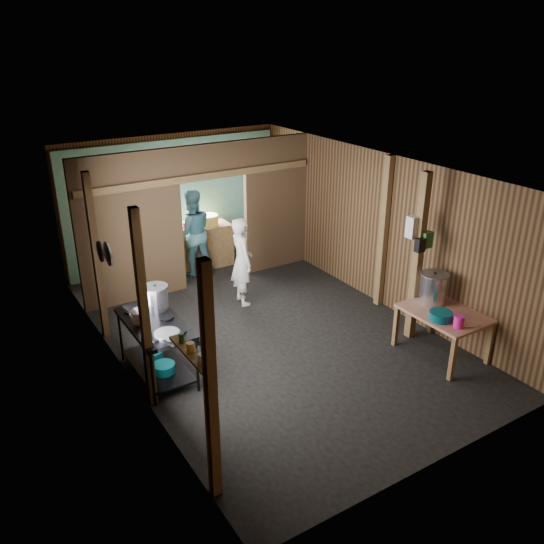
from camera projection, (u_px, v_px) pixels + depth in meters
floor at (265, 331)px, 8.86m from camera, size 4.50×7.00×0.00m
ceiling at (264, 169)px, 7.83m from camera, size 4.50×7.00×0.00m
wall_back at (174, 200)px, 11.08m from camera, size 4.50×0.00×2.60m
wall_front at (445, 364)px, 5.62m from camera, size 4.50×0.00×2.60m
wall_left at (117, 289)px, 7.26m from camera, size 0.00×7.00×2.60m
wall_right at (379, 229)px, 9.44m from camera, size 0.00×7.00×2.60m
partition_left at (130, 230)px, 9.42m from camera, size 1.85×0.10×2.60m
partition_right at (276, 204)px, 10.83m from camera, size 1.35×0.10×2.60m
partition_header at (212, 160)px, 9.79m from camera, size 1.30×0.10×0.60m
turquoise_panel at (175, 203)px, 11.05m from camera, size 4.40×0.06×2.50m
back_counter at (201, 247)px, 11.14m from camera, size 1.20×0.50×0.85m
wall_clock at (185, 170)px, 10.88m from camera, size 0.20×0.03×0.20m
post_left_a at (210, 386)px, 5.26m from camera, size 0.10×0.12×2.60m
post_left_b at (144, 312)px, 6.67m from camera, size 0.10×0.12×2.60m
post_left_c at (97, 259)px, 8.23m from camera, size 0.10×0.12×2.60m
post_right at (384, 233)px, 9.25m from camera, size 0.10×0.12×2.60m
post_free at (418, 258)px, 8.23m from camera, size 0.12×0.12×2.60m
cross_beam at (201, 177)px, 9.73m from camera, size 4.40×0.12×0.12m
pan_lid_big at (108, 254)px, 7.45m from camera, size 0.03×0.34×0.34m
pan_lid_small at (100, 252)px, 7.80m from camera, size 0.03×0.30×0.30m
wall_shelf at (191, 353)px, 5.63m from camera, size 0.14×0.80×0.03m
jar_white at (201, 359)px, 5.41m from camera, size 0.07×0.07×0.10m
jar_yellow at (190, 347)px, 5.60m from camera, size 0.08×0.08×0.10m
jar_green at (182, 338)px, 5.77m from camera, size 0.06×0.06×0.10m
bag_white at (415, 227)px, 8.08m from camera, size 0.22×0.15×0.32m
bag_green at (426, 240)px, 8.10m from camera, size 0.16×0.12×0.24m
bag_black at (420, 245)px, 8.04m from camera, size 0.14×0.10×0.20m
gas_range at (157, 349)px, 7.59m from camera, size 0.72×1.40×0.83m
prep_table at (442, 333)px, 8.11m from camera, size 0.85×1.17×0.69m
stove_pot_large at (156, 298)px, 7.72m from camera, size 0.37×0.37×0.36m
stove_pot_med at (141, 318)px, 7.33m from camera, size 0.33×0.33×0.22m
frying_pan at (167, 334)px, 7.07m from camera, size 0.48×0.62×0.07m
blue_tub_front at (164, 368)px, 7.50m from camera, size 0.30×0.30×0.12m
blue_tub_back at (153, 354)px, 7.82m from camera, size 0.29×0.29×0.12m
stock_pot at (433, 289)px, 8.18m from camera, size 0.48×0.48×0.48m
wash_basin at (441, 316)px, 7.74m from camera, size 0.40×0.40×0.12m
pink_bucket at (459, 322)px, 7.54m from camera, size 0.18×0.18×0.17m
knife at (470, 327)px, 7.57m from camera, size 0.29×0.16×0.01m
yellow_tub at (209, 220)px, 11.02m from camera, size 0.37×0.37×0.21m
red_cup at (186, 226)px, 10.79m from camera, size 0.13×0.13×0.15m
cook at (242, 261)px, 9.52m from camera, size 0.44×0.61×1.54m
worker_back at (192, 233)px, 10.64m from camera, size 0.92×0.77×1.70m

